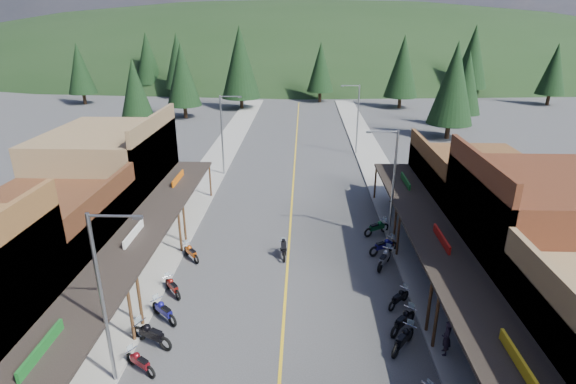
# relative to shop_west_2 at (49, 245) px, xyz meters

# --- Properties ---
(ground) EXTENTS (220.00, 220.00, 0.00)m
(ground) POSITION_rel_shop_west_2_xyz_m (13.75, -1.70, -2.53)
(ground) COLOR #38383A
(ground) RESTS_ON ground
(centerline) EXTENTS (0.15, 90.00, 0.01)m
(centerline) POSITION_rel_shop_west_2_xyz_m (13.75, 18.30, -2.53)
(centerline) COLOR gold
(centerline) RESTS_ON ground
(sidewalk_west) EXTENTS (3.40, 94.00, 0.15)m
(sidewalk_west) POSITION_rel_shop_west_2_xyz_m (5.05, 18.30, -2.46)
(sidewalk_west) COLOR gray
(sidewalk_west) RESTS_ON ground
(sidewalk_east) EXTENTS (3.40, 94.00, 0.15)m
(sidewalk_east) POSITION_rel_shop_west_2_xyz_m (22.45, 18.30, -2.46)
(sidewalk_east) COLOR gray
(sidewalk_east) RESTS_ON ground
(shop_west_2) EXTENTS (10.90, 9.00, 6.20)m
(shop_west_2) POSITION_rel_shop_west_2_xyz_m (0.00, 0.00, 0.00)
(shop_west_2) COLOR #3F2111
(shop_west_2) RESTS_ON ground
(shop_west_3) EXTENTS (10.90, 10.20, 8.20)m
(shop_west_3) POSITION_rel_shop_west_2_xyz_m (-0.03, 9.60, 0.99)
(shop_west_3) COLOR brown
(shop_west_3) RESTS_ON ground
(shop_east_2) EXTENTS (10.90, 9.00, 8.20)m
(shop_east_2) POSITION_rel_shop_west_2_xyz_m (27.54, 0.00, 0.99)
(shop_east_2) COLOR #562B19
(shop_east_2) RESTS_ON ground
(shop_east_3) EXTENTS (10.90, 10.20, 6.20)m
(shop_east_3) POSITION_rel_shop_west_2_xyz_m (27.51, 9.60, -0.00)
(shop_east_3) COLOR #4C2D16
(shop_east_3) RESTS_ON ground
(streetlight_0) EXTENTS (2.16, 0.18, 8.00)m
(streetlight_0) POSITION_rel_shop_west_2_xyz_m (6.80, -7.70, 1.93)
(streetlight_0) COLOR gray
(streetlight_0) RESTS_ON ground
(streetlight_1) EXTENTS (2.16, 0.18, 8.00)m
(streetlight_1) POSITION_rel_shop_west_2_xyz_m (6.80, 20.30, 1.93)
(streetlight_1) COLOR gray
(streetlight_1) RESTS_ON ground
(streetlight_2) EXTENTS (2.16, 0.18, 8.00)m
(streetlight_2) POSITION_rel_shop_west_2_xyz_m (20.71, 6.30, 1.93)
(streetlight_2) COLOR gray
(streetlight_2) RESTS_ON ground
(streetlight_3) EXTENTS (2.16, 0.18, 8.00)m
(streetlight_3) POSITION_rel_shop_west_2_xyz_m (20.71, 28.30, 1.93)
(streetlight_3) COLOR gray
(streetlight_3) RESTS_ON ground
(ridge_hill) EXTENTS (310.00, 140.00, 60.00)m
(ridge_hill) POSITION_rel_shop_west_2_xyz_m (13.75, 133.30, -2.53)
(ridge_hill) COLOR black
(ridge_hill) RESTS_ON ground
(pine_0) EXTENTS (5.04, 5.04, 11.00)m
(pine_0) POSITION_rel_shop_west_2_xyz_m (-26.25, 60.30, 3.95)
(pine_0) COLOR black
(pine_0) RESTS_ON ground
(pine_1) EXTENTS (5.88, 5.88, 12.50)m
(pine_1) POSITION_rel_shop_west_2_xyz_m (-10.25, 68.30, 4.70)
(pine_1) COLOR black
(pine_1) RESTS_ON ground
(pine_2) EXTENTS (6.72, 6.72, 14.00)m
(pine_2) POSITION_rel_shop_west_2_xyz_m (3.75, 56.30, 5.46)
(pine_2) COLOR black
(pine_2) RESTS_ON ground
(pine_3) EXTENTS (5.04, 5.04, 11.00)m
(pine_3) POSITION_rel_shop_west_2_xyz_m (17.75, 64.30, 3.95)
(pine_3) COLOR black
(pine_3) RESTS_ON ground
(pine_4) EXTENTS (5.88, 5.88, 12.50)m
(pine_4) POSITION_rel_shop_west_2_xyz_m (31.75, 58.30, 4.70)
(pine_4) COLOR black
(pine_4) RESTS_ON ground
(pine_5) EXTENTS (6.72, 6.72, 14.00)m
(pine_5) POSITION_rel_shop_west_2_xyz_m (47.75, 70.30, 5.46)
(pine_5) COLOR black
(pine_5) RESTS_ON ground
(pine_6) EXTENTS (5.04, 5.04, 11.00)m
(pine_6) POSITION_rel_shop_west_2_xyz_m (59.75, 62.30, 3.95)
(pine_6) COLOR black
(pine_6) RESTS_ON ground
(pine_7) EXTENTS (5.88, 5.88, 12.50)m
(pine_7) POSITION_rel_shop_west_2_xyz_m (-18.25, 74.30, 4.70)
(pine_7) COLOR black
(pine_7) RESTS_ON ground
(pine_8) EXTENTS (4.48, 4.48, 10.00)m
(pine_8) POSITION_rel_shop_west_2_xyz_m (-8.25, 38.30, 3.44)
(pine_8) COLOR black
(pine_8) RESTS_ON ground
(pine_9) EXTENTS (4.93, 4.93, 10.80)m
(pine_9) POSITION_rel_shop_west_2_xyz_m (37.75, 43.30, 3.85)
(pine_9) COLOR black
(pine_9) RESTS_ON ground
(pine_10) EXTENTS (5.38, 5.38, 11.60)m
(pine_10) POSITION_rel_shop_west_2_xyz_m (-4.25, 48.30, 4.25)
(pine_10) COLOR black
(pine_10) RESTS_ON ground
(pine_11) EXTENTS (5.82, 5.82, 12.40)m
(pine_11) POSITION_rel_shop_west_2_xyz_m (33.75, 36.30, 4.65)
(pine_11) COLOR black
(pine_11) RESTS_ON ground
(bike_west_5) EXTENTS (1.96, 1.61, 1.10)m
(bike_west_5) POSITION_rel_shop_west_2_xyz_m (7.54, -7.06, -1.98)
(bike_west_5) COLOR maroon
(bike_west_5) RESTS_ON ground
(bike_west_6) EXTENTS (2.45, 1.73, 1.34)m
(bike_west_6) POSITION_rel_shop_west_2_xyz_m (7.51, -5.32, -1.86)
(bike_west_6) COLOR black
(bike_west_6) RESTS_ON ground
(bike_west_7) EXTENTS (2.07, 1.95, 1.22)m
(bike_west_7) POSITION_rel_shop_west_2_xyz_m (7.52, -3.37, -1.92)
(bike_west_7) COLOR navy
(bike_west_7) RESTS_ON ground
(bike_west_8) EXTENTS (1.70, 1.92, 1.10)m
(bike_west_8) POSITION_rel_shop_west_2_xyz_m (7.32, -1.01, -1.98)
(bike_west_8) COLOR maroon
(bike_west_8) RESTS_ON ground
(bike_west_9) EXTENTS (1.76, 1.94, 1.13)m
(bike_west_9) POSITION_rel_shop_west_2_xyz_m (7.43, 3.01, -1.97)
(bike_west_9) COLOR #B9480D
(bike_west_9) RESTS_ON ground
(bike_east_6) EXTENTS (1.86, 2.15, 1.23)m
(bike_east_6) POSITION_rel_shop_west_2_xyz_m (19.51, -5.18, -1.92)
(bike_east_6) COLOR black
(bike_east_6) RESTS_ON ground
(bike_east_7) EXTENTS (1.98, 2.11, 1.24)m
(bike_east_7) POSITION_rel_shop_west_2_xyz_m (19.80, -3.78, -1.91)
(bike_east_7) COLOR black
(bike_east_7) RESTS_ON ground
(bike_east_8) EXTENTS (1.73, 1.80, 1.07)m
(bike_east_8) POSITION_rel_shop_west_2_xyz_m (20.00, -1.67, -2.00)
(bike_east_8) COLOR black
(bike_east_8) RESTS_ON ground
(bike_east_9) EXTENTS (1.70, 2.31, 1.27)m
(bike_east_9) POSITION_rel_shop_west_2_xyz_m (19.89, 2.52, -1.90)
(bike_east_9) COLOR gray
(bike_east_9) RESTS_ON ground
(bike_east_10) EXTENTS (2.30, 1.71, 1.27)m
(bike_east_10) POSITION_rel_shop_west_2_xyz_m (20.13, 4.22, -1.90)
(bike_east_10) COLOR navy
(bike_east_10) RESTS_ON ground
(bike_east_11) EXTENTS (2.23, 1.75, 1.24)m
(bike_east_11) POSITION_rel_shop_west_2_xyz_m (20.11, 7.11, -1.91)
(bike_east_11) COLOR #0E4924
(bike_east_11) RESTS_ON ground
(rider_on_bike) EXTENTS (0.83, 1.96, 1.45)m
(rider_on_bike) POSITION_rel_shop_west_2_xyz_m (13.47, 3.55, -1.95)
(rider_on_bike) COLOR black
(rider_on_bike) RESTS_ON ground
(pedestrian_east_a) EXTENTS (0.53, 0.71, 1.77)m
(pedestrian_east_a) POSITION_rel_shop_west_2_xyz_m (21.37, -5.59, -1.50)
(pedestrian_east_a) COLOR black
(pedestrian_east_a) RESTS_ON sidewalk_east
(pedestrian_east_b) EXTENTS (1.06, 1.02, 1.93)m
(pedestrian_east_b) POSITION_rel_shop_west_2_xyz_m (22.30, 13.33, -1.42)
(pedestrian_east_b) COLOR brown
(pedestrian_east_b) RESTS_ON sidewalk_east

